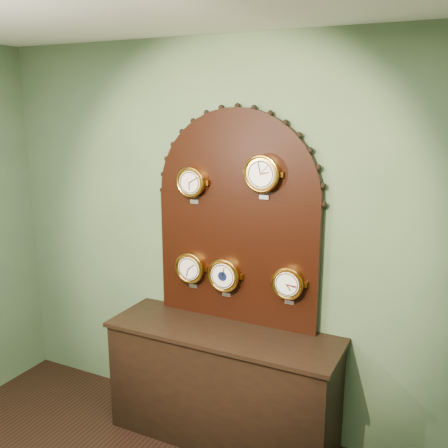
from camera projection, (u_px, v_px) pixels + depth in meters
The scene contains 8 objects.
wall_back at pixel (240, 241), 3.60m from camera, with size 4.00×4.00×0.00m, color #4F6A48.
shop_counter at pixel (223, 387), 3.60m from camera, with size 1.60×0.50×0.80m, color black.
display_board at pixel (237, 211), 3.50m from camera, with size 1.26×0.06×1.53m.
roman_clock at pixel (192, 182), 3.54m from camera, with size 0.22×0.08×0.27m.
arabic_clock at pixel (262, 174), 3.29m from camera, with size 0.25×0.08×0.30m.
hygrometer at pixel (191, 268), 3.69m from camera, with size 0.23×0.08×0.28m.
barometer at pixel (224, 275), 3.58m from camera, with size 0.24×0.08×0.29m.
tide_clock at pixel (288, 283), 3.37m from camera, with size 0.22×0.08×0.27m.
Camera 1 is at (1.44, -0.66, 2.36)m, focal length 40.78 mm.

